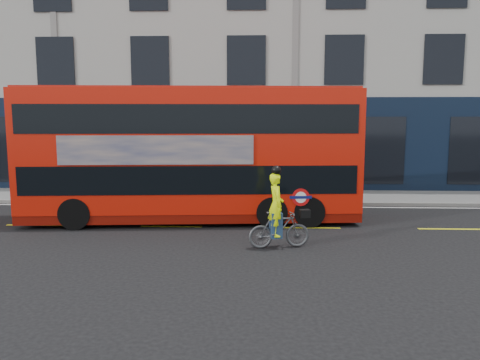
{
  "coord_description": "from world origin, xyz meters",
  "views": [
    {
      "loc": [
        -1.45,
        -11.74,
        3.13
      ],
      "look_at": [
        -2.0,
        1.72,
        1.35
      ],
      "focal_mm": 35.0,
      "sensor_mm": 36.0,
      "label": 1
    }
  ],
  "objects": [
    {
      "name": "ground",
      "position": [
        0.0,
        0.0,
        0.0
      ],
      "size": [
        120.0,
        120.0,
        0.0
      ],
      "primitive_type": "plane",
      "color": "black",
      "rests_on": "ground"
    },
    {
      "name": "pavement",
      "position": [
        0.0,
        6.5,
        0.06
      ],
      "size": [
        60.0,
        3.0,
        0.12
      ],
      "primitive_type": "cube",
      "color": "slate",
      "rests_on": "ground"
    },
    {
      "name": "kerb",
      "position": [
        0.0,
        5.0,
        0.07
      ],
      "size": [
        60.0,
        0.12,
        0.13
      ],
      "primitive_type": "cube",
      "color": "gray",
      "rests_on": "ground"
    },
    {
      "name": "building_terrace",
      "position": [
        0.0,
        12.94,
        7.49
      ],
      "size": [
        50.0,
        10.07,
        15.0
      ],
      "color": "#A2A099",
      "rests_on": "ground"
    },
    {
      "name": "road_edge_line",
      "position": [
        0.0,
        4.7,
        0.0
      ],
      "size": [
        58.0,
        0.1,
        0.01
      ],
      "primitive_type": "cube",
      "color": "silver",
      "rests_on": "ground"
    },
    {
      "name": "lane_dashes",
      "position": [
        0.0,
        1.5,
        0.0
      ],
      "size": [
        58.0,
        0.12,
        0.01
      ],
      "primitive_type": null,
      "color": "gold",
      "rests_on": "ground"
    },
    {
      "name": "bus",
      "position": [
        -3.46,
        2.33,
        2.07
      ],
      "size": [
        10.15,
        3.07,
        4.03
      ],
      "rotation": [
        0.0,
        0.0,
        0.08
      ],
      "color": "red",
      "rests_on": "ground"
    },
    {
      "name": "cyclist",
      "position": [
        -0.98,
        -0.63,
        0.68
      ],
      "size": [
        1.56,
        0.72,
        2.02
      ],
      "rotation": [
        0.0,
        0.0,
        0.2
      ],
      "color": "#4F5154",
      "rests_on": "ground"
    }
  ]
}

